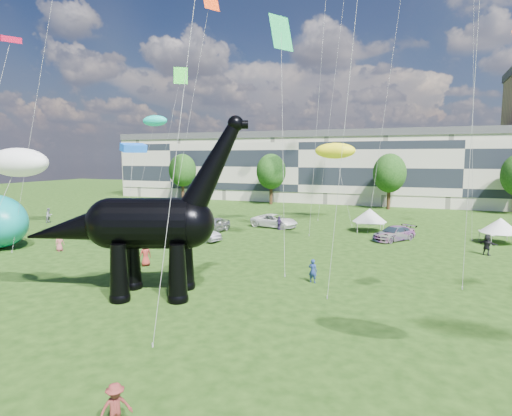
% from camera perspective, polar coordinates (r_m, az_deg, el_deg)
% --- Properties ---
extents(ground, '(220.00, 220.00, 0.00)m').
position_cam_1_polar(ground, '(23.99, -14.04, -13.80)').
color(ground, '#16330C').
rests_on(ground, ground).
extents(terrace_row, '(78.00, 11.00, 12.00)m').
position_cam_1_polar(terrace_row, '(82.96, 6.73, 5.16)').
color(terrace_row, beige).
rests_on(terrace_row, ground).
extents(tree_far_left, '(5.20, 5.20, 9.44)m').
position_cam_1_polar(tree_far_left, '(83.30, -9.78, 5.31)').
color(tree_far_left, '#382314').
rests_on(tree_far_left, ground).
extents(tree_mid_left, '(5.20, 5.20, 9.44)m').
position_cam_1_polar(tree_mid_left, '(75.53, 2.02, 5.26)').
color(tree_mid_left, '#382314').
rests_on(tree_mid_left, ground).
extents(tree_mid_right, '(5.20, 5.20, 9.44)m').
position_cam_1_polar(tree_mid_right, '(71.38, 17.39, 4.86)').
color(tree_mid_right, '#382314').
rests_on(tree_mid_right, ground).
extents(dinosaur_sculpture, '(13.45, 6.68, 11.19)m').
position_cam_1_polar(dinosaur_sculpture, '(26.56, -14.89, -2.38)').
color(dinosaur_sculpture, black).
rests_on(dinosaur_sculpture, ground).
extents(car_silver, '(2.41, 5.02, 1.65)m').
position_cam_1_polar(car_silver, '(47.76, -5.70, -2.29)').
color(car_silver, silver).
rests_on(car_silver, ground).
extents(car_grey, '(4.61, 2.81, 1.43)m').
position_cam_1_polar(car_grey, '(43.24, -7.26, -3.41)').
color(car_grey, slate).
rests_on(car_grey, ground).
extents(car_white, '(6.01, 3.56, 1.57)m').
position_cam_1_polar(car_white, '(50.99, 2.45, -1.73)').
color(car_white, white).
rests_on(car_white, ground).
extents(car_dark, '(4.57, 5.27, 1.46)m').
position_cam_1_polar(car_dark, '(45.18, 17.92, -3.24)').
color(car_dark, '#595960').
rests_on(car_dark, ground).
extents(gazebo_near, '(4.41, 4.41, 2.61)m').
position_cam_1_polar(gazebo_near, '(49.66, 14.91, -0.96)').
color(gazebo_near, silver).
rests_on(gazebo_near, ground).
extents(gazebo_far, '(4.48, 4.48, 2.52)m').
position_cam_1_polar(gazebo_far, '(47.55, 29.79, -2.05)').
color(gazebo_far, silver).
rests_on(gazebo_far, ground).
extents(gazebo_left, '(4.75, 4.75, 2.59)m').
position_cam_1_polar(gazebo_left, '(52.85, -16.54, -0.56)').
color(gazebo_left, white).
rests_on(gazebo_left, ground).
extents(visitors, '(55.64, 46.67, 1.88)m').
position_cam_1_polar(visitors, '(38.89, -2.86, -4.30)').
color(visitors, maroon).
rests_on(visitors, ground).
extents(kites, '(61.12, 53.77, 31.38)m').
position_cam_1_polar(kites, '(40.93, 3.78, 19.64)').
color(kites, '#CF460D').
rests_on(kites, ground).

